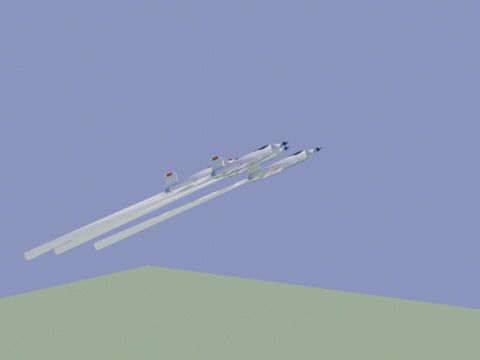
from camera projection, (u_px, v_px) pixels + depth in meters
The scene contains 4 objects.
jet_lead at pixel (207, 198), 106.35m from camera, with size 37.41×17.27×34.88m.
jet_left at pixel (169, 201), 117.08m from camera, with size 42.53×19.64×43.39m.
jet_right at pixel (179, 191), 104.36m from camera, with size 36.36×16.79×32.11m.
jet_slot at pixel (132, 208), 110.56m from camera, with size 39.59×18.28×35.39m.
Camera 1 is at (56.60, -87.93, 95.18)m, focal length 40.00 mm.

